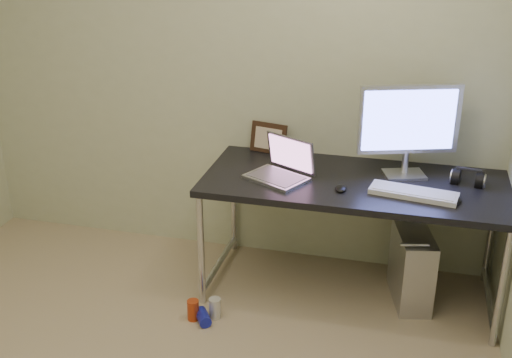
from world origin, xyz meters
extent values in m
cube|color=beige|center=(0.00, 1.75, 1.25)|extent=(3.50, 0.02, 2.50)
cube|color=black|center=(0.88, 1.37, 0.73)|extent=(1.75, 0.77, 0.04)
cylinder|color=silver|center=(0.04, 1.02, 0.35)|extent=(0.04, 0.04, 0.71)
cylinder|color=silver|center=(0.04, 1.71, 0.35)|extent=(0.04, 0.04, 0.71)
cylinder|color=silver|center=(1.71, 1.02, 0.35)|extent=(0.04, 0.04, 0.71)
cylinder|color=silver|center=(1.71, 1.71, 0.35)|extent=(0.04, 0.04, 0.71)
cylinder|color=silver|center=(0.04, 1.37, 0.08)|extent=(0.04, 0.69, 0.04)
cylinder|color=silver|center=(1.71, 1.37, 0.08)|extent=(0.04, 0.69, 0.04)
cube|color=#AFAEB4|center=(1.25, 1.37, 0.23)|extent=(0.29, 0.47, 0.45)
cylinder|color=silver|center=(1.25, 1.19, 0.47)|extent=(0.16, 0.06, 0.02)
cylinder|color=silver|center=(1.25, 1.55, 0.47)|extent=(0.16, 0.06, 0.02)
cylinder|color=black|center=(1.20, 1.70, 0.40)|extent=(0.01, 0.16, 0.69)
cylinder|color=black|center=(1.29, 1.68, 0.38)|extent=(0.02, 0.11, 0.71)
cylinder|color=#B03914|center=(0.04, 0.84, 0.06)|extent=(0.08, 0.08, 0.12)
cylinder|color=silver|center=(0.16, 0.89, 0.06)|extent=(0.08, 0.08, 0.13)
cylinder|color=#1921B5|center=(0.11, 0.83, 0.04)|extent=(0.13, 0.15, 0.07)
cube|color=silver|center=(0.43, 1.27, 0.76)|extent=(0.41, 0.36, 0.02)
cube|color=slate|center=(0.43, 1.27, 0.77)|extent=(0.35, 0.31, 0.00)
cube|color=gray|center=(0.49, 1.39, 0.87)|extent=(0.32, 0.20, 0.22)
cube|color=#7A4A6C|center=(0.49, 1.38, 0.87)|extent=(0.29, 0.17, 0.19)
cube|color=silver|center=(1.15, 1.51, 0.76)|extent=(0.28, 0.24, 0.02)
cylinder|color=silver|center=(1.15, 1.53, 0.83)|extent=(0.04, 0.04, 0.13)
cube|color=silver|center=(1.15, 1.52, 1.10)|extent=(0.56, 0.22, 0.40)
cube|color=#5F6DFF|center=(1.15, 1.49, 1.10)|extent=(0.50, 0.18, 0.35)
cube|color=silver|center=(1.21, 1.24, 0.76)|extent=(0.49, 0.23, 0.03)
ellipsoid|color=black|center=(1.43, 1.22, 0.77)|extent=(0.07, 0.11, 0.04)
ellipsoid|color=black|center=(0.82, 1.21, 0.77)|extent=(0.07, 0.11, 0.03)
cylinder|color=black|center=(1.44, 1.48, 0.78)|extent=(0.06, 0.12, 0.11)
cylinder|color=black|center=(1.57, 1.48, 0.78)|extent=(0.06, 0.12, 0.11)
cube|color=black|center=(1.51, 1.48, 0.84)|extent=(0.14, 0.04, 0.01)
cube|color=black|center=(0.28, 1.69, 0.85)|extent=(0.25, 0.12, 0.20)
cylinder|color=silver|center=(0.48, 1.62, 0.79)|extent=(0.01, 0.01, 0.09)
cylinder|color=silver|center=(0.48, 1.62, 0.85)|extent=(0.04, 0.04, 0.04)
camera|label=1|loc=(1.17, -2.08, 2.21)|focal=45.00mm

